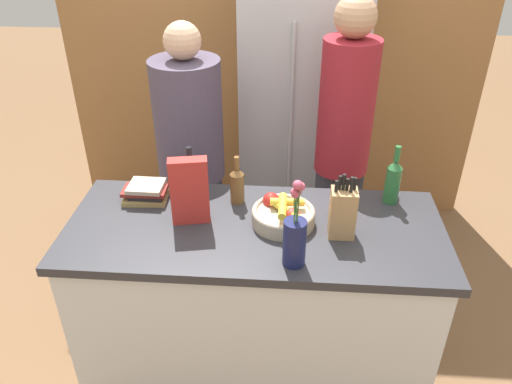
{
  "coord_description": "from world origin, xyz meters",
  "views": [
    {
      "loc": [
        0.13,
        -1.73,
        2.13
      ],
      "look_at": [
        0.0,
        0.08,
        1.01
      ],
      "focal_mm": 35.0,
      "sensor_mm": 36.0,
      "label": 1
    }
  ],
  "objects_px": {
    "book_stack": "(146,192)",
    "bottle_oil": "(237,184)",
    "person_at_sink": "(191,154)",
    "coffee_mug": "(339,206)",
    "knife_block": "(343,212)",
    "person_in_blue": "(343,142)",
    "bottle_vinegar": "(393,180)",
    "fruit_bowl": "(283,214)",
    "bottle_wine": "(191,179)",
    "cereal_box": "(190,191)",
    "refrigerator": "(300,108)",
    "flower_vase": "(295,238)"
  },
  "relations": [
    {
      "from": "book_stack",
      "to": "bottle_oil",
      "type": "distance_m",
      "value": 0.42
    },
    {
      "from": "person_at_sink",
      "to": "coffee_mug",
      "type": "bearing_deg",
      "value": -61.32
    },
    {
      "from": "knife_block",
      "to": "person_in_blue",
      "type": "xyz_separation_m",
      "value": [
        0.05,
        0.69,
        -0.01
      ]
    },
    {
      "from": "book_stack",
      "to": "bottle_vinegar",
      "type": "xyz_separation_m",
      "value": [
        1.12,
        0.07,
        0.07
      ]
    },
    {
      "from": "fruit_bowl",
      "to": "bottle_wine",
      "type": "height_order",
      "value": "bottle_wine"
    },
    {
      "from": "bottle_wine",
      "to": "knife_block",
      "type": "bearing_deg",
      "value": -19.66
    },
    {
      "from": "coffee_mug",
      "to": "bottle_vinegar",
      "type": "xyz_separation_m",
      "value": [
        0.25,
        0.13,
        0.07
      ]
    },
    {
      "from": "knife_block",
      "to": "cereal_box",
      "type": "bearing_deg",
      "value": 174.97
    },
    {
      "from": "refrigerator",
      "to": "coffee_mug",
      "type": "distance_m",
      "value": 1.15
    },
    {
      "from": "bottle_vinegar",
      "to": "person_in_blue",
      "type": "distance_m",
      "value": 0.45
    },
    {
      "from": "flower_vase",
      "to": "bottle_wine",
      "type": "bearing_deg",
      "value": 137.33
    },
    {
      "from": "fruit_bowl",
      "to": "bottle_oil",
      "type": "relative_size",
      "value": 1.18
    },
    {
      "from": "bottle_wine",
      "to": "person_in_blue",
      "type": "height_order",
      "value": "person_in_blue"
    },
    {
      "from": "cereal_box",
      "to": "person_in_blue",
      "type": "height_order",
      "value": "person_in_blue"
    },
    {
      "from": "book_stack",
      "to": "bottle_wine",
      "type": "bearing_deg",
      "value": 7.86
    },
    {
      "from": "fruit_bowl",
      "to": "flower_vase",
      "type": "height_order",
      "value": "flower_vase"
    },
    {
      "from": "cereal_box",
      "to": "book_stack",
      "type": "relative_size",
      "value": 1.45
    },
    {
      "from": "coffee_mug",
      "to": "person_at_sink",
      "type": "relative_size",
      "value": 0.06
    },
    {
      "from": "fruit_bowl",
      "to": "bottle_oil",
      "type": "height_order",
      "value": "bottle_oil"
    },
    {
      "from": "cereal_box",
      "to": "bottle_vinegar",
      "type": "height_order",
      "value": "cereal_box"
    },
    {
      "from": "bottle_wine",
      "to": "person_at_sink",
      "type": "height_order",
      "value": "person_at_sink"
    },
    {
      "from": "refrigerator",
      "to": "flower_vase",
      "type": "relative_size",
      "value": 5.0
    },
    {
      "from": "cereal_box",
      "to": "bottle_wine",
      "type": "xyz_separation_m",
      "value": [
        -0.03,
        0.18,
        -0.05
      ]
    },
    {
      "from": "refrigerator",
      "to": "fruit_bowl",
      "type": "height_order",
      "value": "refrigerator"
    },
    {
      "from": "knife_block",
      "to": "bottle_oil",
      "type": "xyz_separation_m",
      "value": [
        -0.45,
        0.22,
        -0.02
      ]
    },
    {
      "from": "flower_vase",
      "to": "book_stack",
      "type": "bearing_deg",
      "value": 149.04
    },
    {
      "from": "cereal_box",
      "to": "bottle_wine",
      "type": "relative_size",
      "value": 1.14
    },
    {
      "from": "cereal_box",
      "to": "person_in_blue",
      "type": "bearing_deg",
      "value": 42.43
    },
    {
      "from": "knife_block",
      "to": "flower_vase",
      "type": "relative_size",
      "value": 0.76
    },
    {
      "from": "book_stack",
      "to": "coffee_mug",
      "type": "bearing_deg",
      "value": -3.95
    },
    {
      "from": "refrigerator",
      "to": "cereal_box",
      "type": "relative_size",
      "value": 6.2
    },
    {
      "from": "book_stack",
      "to": "person_at_sink",
      "type": "relative_size",
      "value": 0.13
    },
    {
      "from": "refrigerator",
      "to": "bottle_oil",
      "type": "relative_size",
      "value": 8.06
    },
    {
      "from": "fruit_bowl",
      "to": "bottle_wine",
      "type": "xyz_separation_m",
      "value": [
        -0.43,
        0.17,
        0.06
      ]
    },
    {
      "from": "flower_vase",
      "to": "refrigerator",
      "type": "bearing_deg",
      "value": 89.05
    },
    {
      "from": "person_at_sink",
      "to": "person_in_blue",
      "type": "height_order",
      "value": "person_in_blue"
    },
    {
      "from": "fruit_bowl",
      "to": "coffee_mug",
      "type": "bearing_deg",
      "value": 19.12
    },
    {
      "from": "book_stack",
      "to": "bottle_oil",
      "type": "xyz_separation_m",
      "value": [
        0.42,
        0.01,
        0.05
      ]
    },
    {
      "from": "knife_block",
      "to": "coffee_mug",
      "type": "relative_size",
      "value": 2.85
    },
    {
      "from": "book_stack",
      "to": "person_in_blue",
      "type": "height_order",
      "value": "person_in_blue"
    },
    {
      "from": "bottle_vinegar",
      "to": "bottle_wine",
      "type": "bearing_deg",
      "value": -177.67
    },
    {
      "from": "flower_vase",
      "to": "coffee_mug",
      "type": "bearing_deg",
      "value": 61.07
    },
    {
      "from": "cereal_box",
      "to": "bottle_wine",
      "type": "bearing_deg",
      "value": 99.88
    },
    {
      "from": "bottle_vinegar",
      "to": "person_in_blue",
      "type": "bearing_deg",
      "value": 115.02
    },
    {
      "from": "refrigerator",
      "to": "person_in_blue",
      "type": "height_order",
      "value": "refrigerator"
    },
    {
      "from": "fruit_bowl",
      "to": "person_at_sink",
      "type": "xyz_separation_m",
      "value": [
        -0.52,
        0.61,
        -0.05
      ]
    },
    {
      "from": "flower_vase",
      "to": "bottle_wine",
      "type": "distance_m",
      "value": 0.65
    },
    {
      "from": "refrigerator",
      "to": "book_stack",
      "type": "xyz_separation_m",
      "value": [
        -0.71,
        -1.08,
        0.0
      ]
    },
    {
      "from": "cereal_box",
      "to": "flower_vase",
      "type": "bearing_deg",
      "value": -29.92
    },
    {
      "from": "fruit_bowl",
      "to": "flower_vase",
      "type": "relative_size",
      "value": 0.73
    }
  ]
}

